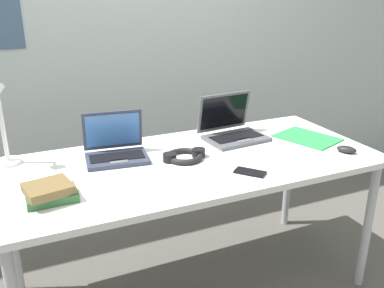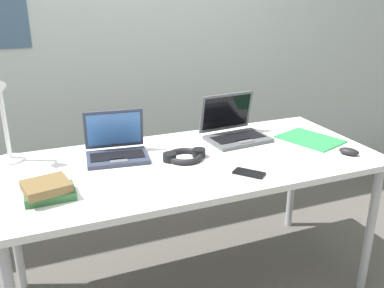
# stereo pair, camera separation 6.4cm
# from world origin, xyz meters

# --- Properties ---
(ground_plane) EXTENTS (12.00, 12.00, 0.00)m
(ground_plane) POSITION_xyz_m (0.00, 0.00, 0.00)
(ground_plane) COLOR #56514C
(wall_back) EXTENTS (6.00, 0.13, 2.60)m
(wall_back) POSITION_xyz_m (-0.00, 1.10, 1.30)
(wall_back) COLOR #B2BCB7
(wall_back) RESTS_ON ground_plane
(desk) EXTENTS (1.80, 0.80, 0.74)m
(desk) POSITION_xyz_m (0.00, 0.00, 0.68)
(desk) COLOR white
(desk) RESTS_ON ground_plane
(desk_lamp) EXTENTS (0.12, 0.18, 0.40)m
(desk_lamp) POSITION_xyz_m (-0.80, 0.28, 0.94)
(desk_lamp) COLOR white
(desk_lamp) RESTS_ON desk
(laptop_front_right) EXTENTS (0.34, 0.29, 0.23)m
(laptop_front_right) POSITION_xyz_m (0.32, 0.19, 0.79)
(laptop_front_right) COLOR #515459
(laptop_front_right) RESTS_ON desk
(laptop_center) EXTENTS (0.31, 0.26, 0.22)m
(laptop_center) POSITION_xyz_m (-0.32, 0.17, 0.78)
(laptop_center) COLOR #33384C
(laptop_center) RESTS_ON desk
(computer_mouse) EXTENTS (0.10, 0.11, 0.03)m
(computer_mouse) POSITION_xyz_m (0.74, -0.23, 0.76)
(computer_mouse) COLOR black
(computer_mouse) RESTS_ON desk
(cell_phone) EXTENTS (0.14, 0.15, 0.01)m
(cell_phone) POSITION_xyz_m (0.17, -0.25, 0.74)
(cell_phone) COLOR black
(cell_phone) RESTS_ON desk
(headphones) EXTENTS (0.21, 0.18, 0.04)m
(headphones) POSITION_xyz_m (-0.03, 0.02, 0.76)
(headphones) COLOR black
(headphones) RESTS_ON desk
(book_stack) EXTENTS (0.20, 0.18, 0.07)m
(book_stack) POSITION_xyz_m (-0.66, -0.15, 0.77)
(book_stack) COLOR #336638
(book_stack) RESTS_ON desk
(paper_folder_back_right) EXTENTS (0.32, 0.37, 0.01)m
(paper_folder_back_right) POSITION_xyz_m (0.69, 0.02, 0.74)
(paper_folder_back_right) COLOR green
(paper_folder_back_right) RESTS_ON desk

